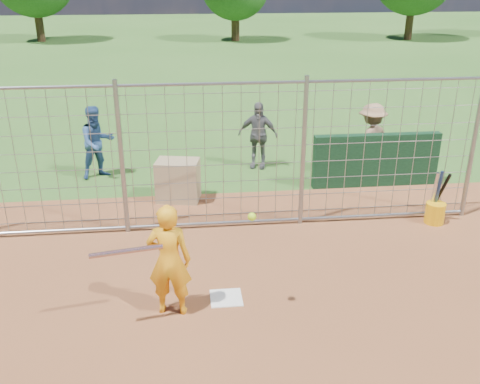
{
  "coord_description": "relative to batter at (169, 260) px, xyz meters",
  "views": [
    {
      "loc": [
        -0.48,
        -6.35,
        4.15
      ],
      "look_at": [
        0.3,
        0.8,
        1.15
      ],
      "focal_mm": 40.0,
      "sensor_mm": 36.0,
      "label": 1
    }
  ],
  "objects": [
    {
      "name": "ground",
      "position": [
        0.73,
        0.41,
        -0.77
      ],
      "size": [
        100.0,
        100.0,
        0.0
      ],
      "primitive_type": "plane",
      "color": "#2D591E",
      "rests_on": "ground"
    },
    {
      "name": "home_plate",
      "position": [
        0.73,
        0.21,
        -0.76
      ],
      "size": [
        0.43,
        0.43,
        0.02
      ],
      "primitive_type": "cube",
      "color": "silver",
      "rests_on": "ground"
    },
    {
      "name": "dugout_wall",
      "position": [
        4.13,
        4.01,
        -0.22
      ],
      "size": [
        2.6,
        0.2,
        1.1
      ],
      "primitive_type": "cube",
      "color": "#11381E",
      "rests_on": "ground"
    },
    {
      "name": "batter",
      "position": [
        0.0,
        0.0,
        0.0
      ],
      "size": [
        0.61,
        0.45,
        1.53
      ],
      "primitive_type": "imported",
      "rotation": [
        0.0,
        0.0,
        2.98
      ],
      "color": "#F7A215",
      "rests_on": "ground"
    },
    {
      "name": "bystander_a",
      "position": [
        -1.57,
        5.13,
        0.01
      ],
      "size": [
        0.94,
        0.87,
        1.55
      ],
      "primitive_type": "imported",
      "rotation": [
        0.0,
        0.0,
        0.49
      ],
      "color": "#2A4B7F",
      "rests_on": "ground"
    },
    {
      "name": "bystander_b",
      "position": [
        1.88,
        5.37,
        -0.02
      ],
      "size": [
        0.95,
        0.61,
        1.5
      ],
      "primitive_type": "imported",
      "rotation": [
        0.0,
        0.0,
        -0.3
      ],
      "color": "#5A5B60",
      "rests_on": "ground"
    },
    {
      "name": "bystander_c",
      "position": [
        4.17,
        4.51,
        0.04
      ],
      "size": [
        1.2,
        1.0,
        1.61
      ],
      "primitive_type": "imported",
      "rotation": [
        0.0,
        0.0,
        3.61
      ],
      "color": "#987153",
      "rests_on": "ground"
    },
    {
      "name": "equipment_bin",
      "position": [
        0.1,
        3.7,
        -0.37
      ],
      "size": [
        0.89,
        0.7,
        0.8
      ],
      "primitive_type": "cube",
      "rotation": [
        0.0,
        0.0,
        -0.2
      ],
      "color": "tan",
      "rests_on": "ground"
    },
    {
      "name": "equipment_in_play",
      "position": [
        -0.12,
        -0.26,
        0.4
      ],
      "size": [
        1.98,
        0.28,
        0.4
      ],
      "color": "silver",
      "rests_on": "ground"
    },
    {
      "name": "bucket_with_bats",
      "position": [
        4.59,
        2.17,
        -0.52
      ],
      "size": [
        0.34,
        0.4,
        0.98
      ],
      "color": "#F4AA0C",
      "rests_on": "ground"
    },
    {
      "name": "backstop_fence",
      "position": [
        0.73,
        2.41,
        0.49
      ],
      "size": [
        9.08,
        0.08,
        2.6
      ],
      "color": "gray",
      "rests_on": "ground"
    }
  ]
}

